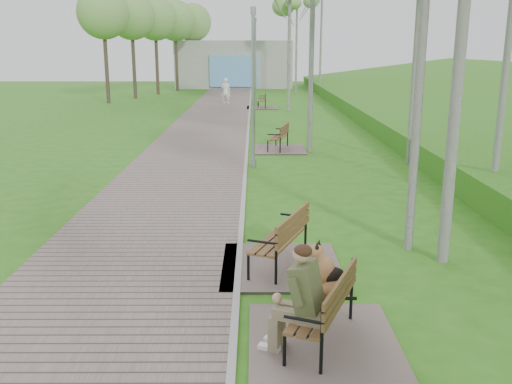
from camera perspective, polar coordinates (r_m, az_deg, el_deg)
walkway at (r=22.38m, az=-5.34°, el=5.41°), size 3.50×67.00×0.04m
kerb at (r=22.29m, az=-0.83°, el=5.45°), size 0.10×67.00×0.05m
building_north at (r=51.55m, az=-2.19°, el=12.65°), size 10.00×5.20×4.00m
bench_main at (r=6.87m, az=6.13°, el=-11.82°), size 1.78×1.98×1.55m
bench_second at (r=9.20m, az=2.31°, el=-6.28°), size 1.89×2.10×1.16m
bench_third at (r=19.72m, az=2.22°, el=4.80°), size 1.80×1.99×1.10m
bench_far at (r=33.60m, az=0.59°, el=8.74°), size 1.80×2.00×1.11m
lamp_post_second at (r=16.58m, az=-0.27°, el=9.69°), size 0.18×0.18×4.54m
lamp_post_third at (r=35.94m, az=-0.09°, el=12.64°), size 0.20×0.20×5.18m
lamp_post_far at (r=50.83m, az=-0.20°, el=12.96°), size 0.19×0.19×4.87m
pedestrian_near at (r=35.74m, az=-3.03°, el=10.03°), size 0.68×0.54×1.63m
pedestrian_far at (r=49.74m, az=-1.99°, el=11.18°), size 0.87×0.75×1.53m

